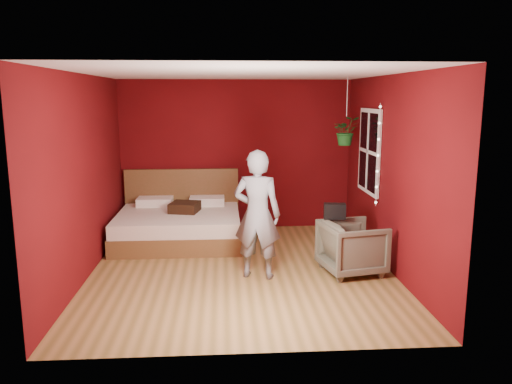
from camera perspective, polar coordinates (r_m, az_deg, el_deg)
name	(u,v)px	position (r m, az deg, el deg)	size (l,w,h in m)	color
floor	(241,270)	(6.85, -1.69, -8.87)	(4.50, 4.50, 0.00)	olive
room_walls	(241,146)	(6.48, -1.77, 5.25)	(4.04, 4.54, 2.62)	#58090C
window	(369,151)	(7.71, 12.78, 4.55)	(0.05, 0.97, 1.27)	white
fairy_lights	(378,155)	(7.20, 13.77, 4.08)	(0.04, 0.04, 1.45)	silver
bed	(179,224)	(8.19, -8.76, -3.62)	(1.96, 1.66, 1.08)	brown
person	(257,215)	(6.36, 0.14, -2.60)	(0.61, 0.40, 1.66)	slate
armchair	(352,247)	(6.76, 10.94, -6.25)	(0.74, 0.76, 0.70)	#65624F
handbag	(335,211)	(6.79, 8.99, -2.17)	(0.29, 0.14, 0.21)	black
throw_pillow	(185,207)	(8.08, -8.15, -1.72)	(0.43, 0.43, 0.15)	#322010
hanging_plant	(346,131)	(7.82, 10.25, 6.88)	(0.40, 0.35, 1.03)	silver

